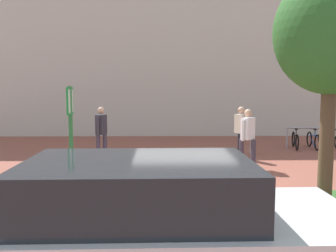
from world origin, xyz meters
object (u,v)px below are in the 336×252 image
Objects in this scene: bike_rack_cluster at (313,140)px; person_shirt_blue at (248,135)px; person_casual_tan at (241,129)px; parking_sign_post at (71,129)px; tree_sidewalk at (332,34)px; person_suited_navy at (101,130)px; bike_at_sign at (72,189)px; car_white_hatch at (153,232)px; bollard_steel at (252,141)px.

person_shirt_blue is (-3.36, -3.43, 0.63)m from bike_rack_cluster.
person_casual_tan reaches higher than bike_rack_cluster.
parking_sign_post is 6.49m from person_casual_tan.
person_shirt_blue and person_casual_tan have the same top height.
person_suited_navy is at bearing 138.48° from tree_sidewalk.
parking_sign_post is (-4.95, -0.08, -1.80)m from tree_sidewalk.
bike_at_sign is at bearing -141.96° from person_shirt_blue.
bike_rack_cluster is 1.23× the size of person_casual_tan.
person_shirt_blue is at bearing 68.43° from car_white_hatch.
bike_at_sign is (-0.03, 0.09, -1.19)m from parking_sign_post.
tree_sidewalk is 1.95× the size of parking_sign_post.
person_suited_navy reaches higher than car_white_hatch.
tree_sidewalk is at bearing 0.89° from parking_sign_post.
tree_sidewalk is at bearing 43.54° from car_white_hatch.
person_casual_tan is (-0.64, 4.74, -2.35)m from tree_sidewalk.
person_shirt_blue is 6.96m from car_white_hatch.
bike_at_sign is 4.60m from person_suited_navy.
person_suited_navy is 1.00× the size of person_casual_tan.
bollard_steel is 2.45m from person_shirt_blue.
parking_sign_post is 1.36× the size of person_shirt_blue.
bollard_steel is at bearing 69.46° from car_white_hatch.
parking_sign_post is 3.57m from car_white_hatch.
tree_sidewalk reaches higher than bollard_steel.
tree_sidewalk is 5.07× the size of bollard_steel.
tree_sidewalk is 6.30m from bollard_steel.
car_white_hatch is (-5.92, -9.90, 0.41)m from bike_rack_cluster.
bike_at_sign is 7.46m from bollard_steel.
tree_sidewalk reaches higher than bike_rack_cluster.
parking_sign_post is 4.69m from person_suited_navy.
bollard_steel is 0.21× the size of car_white_hatch.
bike_at_sign is at bearing 179.82° from tree_sidewalk.
person_suited_navy is 7.94m from car_white_hatch.
tree_sidewalk is 5.81m from bike_at_sign.
tree_sidewalk reaches higher than car_white_hatch.
parking_sign_post is at bearing -87.39° from person_suited_navy.
tree_sidewalk is 7.83m from bike_rack_cluster.
tree_sidewalk is 7.29m from person_suited_navy.
person_suited_navy and person_shirt_blue have the same top height.
tree_sidewalk is at bearing -77.22° from person_shirt_blue.
person_suited_navy reaches higher than bollard_steel.
parking_sign_post is 1.40× the size of bike_at_sign.
parking_sign_post reaches higher than bike_rack_cluster.
bollard_steel is at bearing 49.10° from parking_sign_post.
person_shirt_blue is at bearing 39.01° from parking_sign_post.
bollard_steel is (-0.03, 5.60, -2.89)m from tree_sidewalk.
bike_rack_cluster is at bearing 31.78° from person_casual_tan.
bollard_steel is (4.92, 5.68, -1.09)m from parking_sign_post.
parking_sign_post is at bearing -140.99° from person_shirt_blue.
person_suited_navy is 4.58m from person_shirt_blue.
bike_rack_cluster is 1.23× the size of person_suited_navy.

